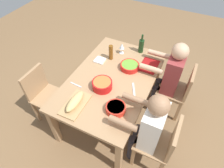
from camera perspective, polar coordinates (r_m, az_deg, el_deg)
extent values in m
plane|color=brown|center=(3.05, 0.00, -8.15)|extent=(8.00, 8.00, 0.00)
cube|color=#A87F56|center=(2.49, 0.00, 1.44)|extent=(1.63, 1.03, 0.04)
cube|color=#A87F56|center=(3.40, -1.31, 7.56)|extent=(0.07, 0.07, 0.70)
cube|color=#A87F56|center=(2.60, -16.90, -11.99)|extent=(0.07, 0.07, 0.70)
cube|color=#A87F56|center=(3.18, 13.45, 2.83)|extent=(0.07, 0.07, 0.70)
cube|color=#A87F56|center=(2.31, 2.04, -21.01)|extent=(0.07, 0.07, 0.70)
cube|color=#A87F56|center=(2.88, 17.65, -1.57)|extent=(0.40, 0.40, 0.03)
cube|color=#A87F56|center=(2.74, 22.24, 0.18)|extent=(0.38, 0.04, 0.40)
cube|color=#A87F56|center=(2.94, 12.76, -5.66)|extent=(0.04, 0.04, 0.42)
cube|color=#A87F56|center=(3.17, 14.55, -1.24)|extent=(0.04, 0.04, 0.42)
cube|color=#A87F56|center=(2.94, 19.07, -7.79)|extent=(0.04, 0.04, 0.42)
cube|color=#A87F56|center=(3.17, 20.38, -3.20)|extent=(0.04, 0.04, 0.42)
cylinder|color=#2D2D38|center=(3.00, 12.40, -3.96)|extent=(0.11, 0.11, 0.45)
cylinder|color=#2D2D38|center=(3.10, 13.27, -1.90)|extent=(0.11, 0.11, 0.45)
cube|color=maroon|center=(2.69, 17.79, 2.93)|extent=(0.34, 0.20, 0.55)
cylinder|color=tan|center=(2.50, 11.63, 4.48)|extent=(0.07, 0.30, 0.07)
cylinder|color=tan|center=(2.77, 13.81, 8.68)|extent=(0.07, 0.30, 0.07)
sphere|color=tan|center=(2.46, 19.73, 9.14)|extent=(0.21, 0.21, 0.21)
cube|color=#A87F56|center=(2.34, 12.36, -16.49)|extent=(0.40, 0.40, 0.03)
cube|color=#A87F56|center=(2.17, 17.98, -15.45)|extent=(0.38, 0.04, 0.40)
cube|color=#A87F56|center=(2.48, 6.28, -20.70)|extent=(0.04, 0.04, 0.42)
cube|color=#A87F56|center=(2.63, 9.10, -14.41)|extent=(0.04, 0.04, 0.42)
cube|color=#A87F56|center=(2.63, 16.37, -16.88)|extent=(0.04, 0.04, 0.42)
cylinder|color=#2D2D38|center=(2.51, 5.99, -18.43)|extent=(0.11, 0.11, 0.45)
cylinder|color=#2D2D38|center=(2.58, 7.36, -15.48)|extent=(0.11, 0.11, 0.45)
cube|color=white|center=(2.10, 12.03, -12.35)|extent=(0.34, 0.20, 0.55)
cylinder|color=#9E7251|center=(1.94, 3.32, -11.64)|extent=(0.07, 0.30, 0.07)
cylinder|color=#9E7251|center=(2.12, 7.03, -4.54)|extent=(0.07, 0.30, 0.07)
sphere|color=#9E7251|center=(1.80, 13.83, -6.22)|extent=(0.21, 0.21, 0.21)
cube|color=#A87F56|center=(2.80, -18.27, -3.77)|extent=(0.40, 0.40, 0.03)
cube|color=#A87F56|center=(2.75, -22.15, 0.42)|extent=(0.38, 0.04, 0.40)
cube|color=#A87F56|center=(2.95, -12.72, -5.47)|extent=(0.04, 0.04, 0.42)
cube|color=#A87F56|center=(2.82, -16.68, -10.29)|extent=(0.04, 0.04, 0.42)
cube|color=#A87F56|center=(3.12, -17.79, -3.18)|extent=(0.04, 0.04, 0.42)
cube|color=#A87F56|center=(3.00, -21.77, -7.58)|extent=(0.04, 0.04, 0.42)
cylinder|color=red|center=(2.33, -2.94, -0.22)|extent=(0.25, 0.25, 0.11)
cylinder|color=orange|center=(2.30, -2.98, 0.37)|extent=(0.22, 0.22, 0.04)
cylinder|color=red|center=(2.61, 5.29, 5.29)|extent=(0.25, 0.25, 0.07)
cylinder|color=#669E33|center=(2.59, 5.32, 5.67)|extent=(0.22, 0.22, 0.03)
cylinder|color=red|center=(2.12, 1.12, -7.29)|extent=(0.22, 0.22, 0.07)
cylinder|color=beige|center=(2.10, 1.13, -6.91)|extent=(0.20, 0.20, 0.03)
cube|color=tan|center=(2.23, -10.84, -5.98)|extent=(0.40, 0.23, 0.02)
ellipsoid|color=tan|center=(2.18, -11.04, -5.10)|extent=(0.32, 0.12, 0.09)
cylinder|color=#193819|center=(2.88, 8.71, 11.12)|extent=(0.08, 0.08, 0.20)
cylinder|color=#193819|center=(2.80, 9.05, 13.53)|extent=(0.03, 0.03, 0.09)
cylinder|color=brown|center=(2.71, -0.34, 9.43)|extent=(0.06, 0.06, 0.22)
cylinder|color=silver|center=(2.88, 2.88, 9.28)|extent=(0.07, 0.07, 0.01)
cylinder|color=silver|center=(2.86, 2.91, 9.93)|extent=(0.01, 0.01, 0.07)
cone|color=silver|center=(2.81, 2.97, 11.24)|extent=(0.08, 0.08, 0.08)
cube|color=maroon|center=(2.71, 11.01, 5.47)|extent=(0.32, 0.23, 0.01)
cube|color=silver|center=(2.43, -10.74, -0.22)|extent=(0.03, 0.17, 0.01)
cube|color=silver|center=(2.35, 6.51, -1.69)|extent=(0.22, 0.12, 0.01)
cube|color=white|center=(2.73, -3.65, 7.08)|extent=(0.14, 0.14, 0.02)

